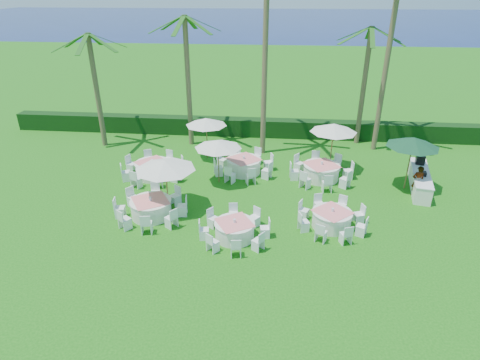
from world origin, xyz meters
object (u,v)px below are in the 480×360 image
object	(u,v)px
buffet_table	(420,179)
banquet_table_b	(235,230)
banquet_table_a	(151,208)
umbrella_b	(218,144)
banquet_table_c	(332,219)
umbrella_a	(165,165)
banquet_table_d	(153,169)
banquet_table_f	(321,171)
banquet_table_e	(244,165)
umbrella_c	(206,122)
umbrella_green	(413,142)
staff_person	(418,181)
umbrella_d	(334,128)

from	to	relation	value
buffet_table	banquet_table_b	bearing A→B (deg)	-148.73
banquet_table_a	umbrella_b	size ratio (longest dim) A/B	1.33
banquet_table_c	umbrella_a	world-z (taller)	umbrella_a
banquet_table_d	banquet_table_f	world-z (taller)	banquet_table_f
banquet_table_e	umbrella_c	xyz separation A→B (m)	(-2.42, 1.95, 1.87)
umbrella_c	umbrella_green	xyz separation A→B (m)	(11.02, -3.06, 0.26)
banquet_table_f	umbrella_a	xyz separation A→B (m)	(-7.50, -4.03, 1.84)
umbrella_green	umbrella_a	bearing A→B (deg)	-164.20
banquet_table_f	buffet_table	bearing A→B (deg)	-6.59
banquet_table_d	banquet_table_c	bearing A→B (deg)	-24.66
umbrella_b	umbrella_c	bearing A→B (deg)	109.89
umbrella_c	buffet_table	size ratio (longest dim) A/B	0.62
banquet_table_e	umbrella_green	world-z (taller)	umbrella_green
banquet_table_e	banquet_table_b	bearing A→B (deg)	-88.27
umbrella_green	banquet_table_a	bearing A→B (deg)	-161.89
buffet_table	staff_person	xyz separation A→B (m)	(-0.43, -0.90, 0.32)
banquet_table_e	staff_person	xyz separation A→B (m)	(8.91, -1.91, 0.36)
banquet_table_c	umbrella_a	distance (m)	7.83
umbrella_c	umbrella_d	xyz separation A→B (m)	(7.33, -1.06, 0.21)
umbrella_green	buffet_table	world-z (taller)	umbrella_green
banquet_table_a	umbrella_a	distance (m)	2.09
banquet_table_c	umbrella_c	world-z (taller)	umbrella_c
banquet_table_f	umbrella_d	world-z (taller)	umbrella_d
banquet_table_f	umbrella_green	xyz separation A→B (m)	(4.30, -0.69, 2.13)
banquet_table_a	banquet_table_f	size ratio (longest dim) A/B	0.96
banquet_table_f	buffet_table	xyz separation A→B (m)	(5.04, -0.58, 0.04)
banquet_table_c	umbrella_c	size ratio (longest dim) A/B	1.18
banquet_table_e	banquet_table_c	bearing A→B (deg)	-50.48
banquet_table_b	umbrella_d	world-z (taller)	umbrella_d
banquet_table_c	umbrella_a	bearing A→B (deg)	173.72
banquet_table_a	umbrella_d	world-z (taller)	umbrella_d
banquet_table_d	banquet_table_e	xyz separation A→B (m)	(4.97, 1.00, -0.00)
umbrella_a	banquet_table_d	bearing A→B (deg)	117.19
banquet_table_f	umbrella_b	bearing A→B (deg)	-170.43
umbrella_a	buffet_table	world-z (taller)	umbrella_a
banquet_table_e	umbrella_green	size ratio (longest dim) A/B	1.18
banquet_table_a	staff_person	bearing A→B (deg)	14.38
umbrella_d	banquet_table_a	bearing A→B (deg)	-145.20
banquet_table_d	buffet_table	distance (m)	14.31
banquet_table_b	banquet_table_c	xyz separation A→B (m)	(4.16, 1.27, 0.01)
banquet_table_d	umbrella_b	distance (m)	4.15
banquet_table_b	umbrella_b	bearing A→B (deg)	105.33
banquet_table_c	umbrella_d	xyz separation A→B (m)	(0.55, 6.17, 2.13)
umbrella_a	umbrella_d	bearing A→B (deg)	33.37
banquet_table_e	banquet_table_a	bearing A→B (deg)	-126.41
umbrella_b	umbrella_green	xyz separation A→B (m)	(9.82, 0.24, 0.38)
buffet_table	umbrella_a	bearing A→B (deg)	-164.64
banquet_table_d	umbrella_green	distance (m)	13.73
umbrella_d	buffet_table	distance (m)	5.23
banquet_table_b	buffet_table	world-z (taller)	buffet_table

